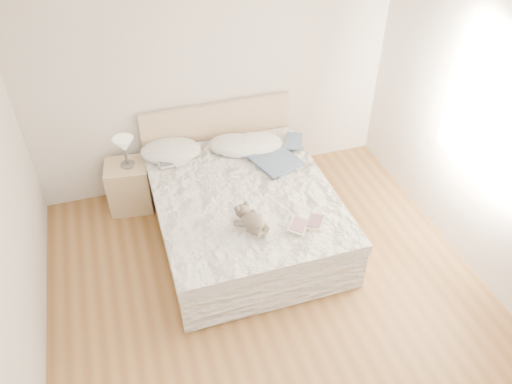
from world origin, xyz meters
TOP-DOWN VIEW (x-y plane):
  - floor at (0.00, 0.00)m, footprint 4.00×4.50m
  - ceiling at (0.00, 0.00)m, footprint 4.00×4.50m
  - wall_back at (0.00, 2.25)m, footprint 4.00×0.02m
  - window at (1.99, 0.30)m, footprint 0.02×1.30m
  - bed at (0.00, 1.19)m, footprint 1.72×2.14m
  - nightstand at (-1.07, 1.96)m, footprint 0.50×0.46m
  - table_lamp at (-1.04, 1.96)m, footprint 0.25×0.25m
  - pillow_left at (-0.57, 1.97)m, footprint 0.72×0.56m
  - pillow_middle at (0.13, 1.86)m, footprint 0.72×0.63m
  - pillow_right at (0.35, 1.82)m, footprint 0.65×0.52m
  - blouse at (0.43, 1.56)m, footprint 0.87×0.89m
  - photo_book at (-0.58, 1.80)m, footprint 0.38×0.30m
  - childrens_book at (0.40, 0.47)m, footprint 0.40×0.38m
  - teddy_bear at (-0.09, 0.56)m, footprint 0.34×0.38m

SIDE VIEW (x-z plane):
  - floor at x=0.00m, z-range 0.00..0.00m
  - nightstand at x=-1.07m, z-range 0.00..0.56m
  - bed at x=0.00m, z-range -0.19..0.81m
  - blouse at x=0.43m, z-range 0.62..0.64m
  - photo_book at x=-0.58m, z-range 0.62..0.64m
  - childrens_book at x=0.40m, z-range 0.62..0.64m
  - pillow_left at x=-0.57m, z-range 0.54..0.74m
  - pillow_middle at x=0.13m, z-range 0.55..0.73m
  - pillow_right at x=0.35m, z-range 0.55..0.73m
  - teddy_bear at x=-0.09m, z-range 0.57..0.73m
  - table_lamp at x=-1.04m, z-range 0.63..0.97m
  - wall_back at x=0.00m, z-range 0.00..2.70m
  - window at x=1.99m, z-range 0.90..2.00m
  - ceiling at x=0.00m, z-range 2.70..2.70m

